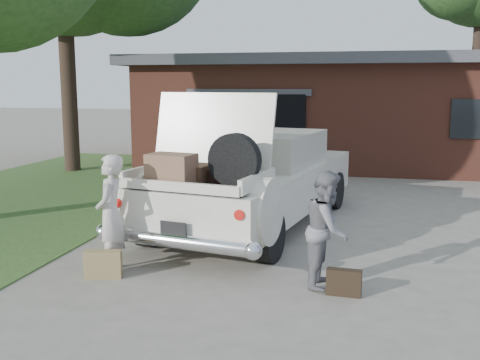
# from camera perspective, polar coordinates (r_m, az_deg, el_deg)

# --- Properties ---
(ground) EXTENTS (90.00, 90.00, 0.00)m
(ground) POSITION_cam_1_polar(r_m,az_deg,el_deg) (7.86, -1.01, -8.65)
(ground) COLOR gray
(ground) RESTS_ON ground
(grass_strip) EXTENTS (6.00, 16.00, 0.02)m
(grass_strip) POSITION_cam_1_polar(r_m,az_deg,el_deg) (12.83, -22.04, -2.08)
(grass_strip) COLOR #2D4C1E
(grass_strip) RESTS_ON ground
(house) EXTENTS (12.80, 7.80, 3.30)m
(house) POSITION_cam_1_polar(r_m,az_deg,el_deg) (18.74, 10.62, 7.11)
(house) COLOR brown
(house) RESTS_ON ground
(sedan) EXTENTS (3.17, 6.02, 2.36)m
(sedan) POSITION_cam_1_polar(r_m,az_deg,el_deg) (9.83, 1.36, 0.15)
(sedan) COLOR white
(sedan) RESTS_ON ground
(woman_left) EXTENTS (0.48, 0.64, 1.58)m
(woman_left) POSITION_cam_1_polar(r_m,az_deg,el_deg) (7.60, -13.01, -3.38)
(woman_left) COLOR beige
(woman_left) RESTS_ON ground
(woman_right) EXTENTS (0.61, 0.75, 1.45)m
(woman_right) POSITION_cam_1_polar(r_m,az_deg,el_deg) (6.99, 8.88, -4.94)
(woman_right) COLOR slate
(woman_right) RESTS_ON ground
(suitcase_left) EXTENTS (0.50, 0.27, 0.37)m
(suitcase_left) POSITION_cam_1_polar(r_m,az_deg,el_deg) (7.53, -13.74, -8.32)
(suitcase_left) COLOR #987F4D
(suitcase_left) RESTS_ON ground
(suitcase_right) EXTENTS (0.42, 0.16, 0.32)m
(suitcase_right) POSITION_cam_1_polar(r_m,az_deg,el_deg) (6.87, 10.51, -10.20)
(suitcase_right) COLOR black
(suitcase_right) RESTS_ON ground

